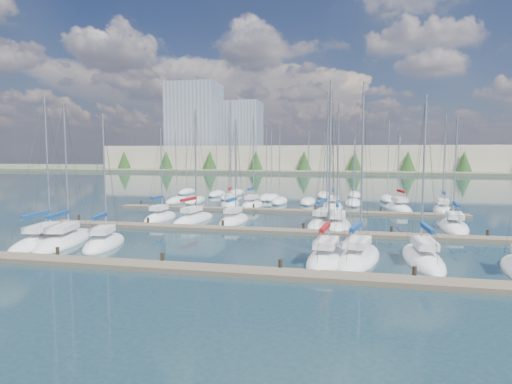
% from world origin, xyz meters
% --- Properties ---
extents(ground, '(400.00, 400.00, 0.00)m').
position_xyz_m(ground, '(0.00, 60.00, 0.00)').
color(ground, '#203740').
rests_on(ground, ground).
extents(dock_near, '(44.00, 1.93, 1.10)m').
position_xyz_m(dock_near, '(0.00, 2.01, 0.15)').
color(dock_near, '#6B5E4C').
rests_on(dock_near, ground).
extents(dock_mid, '(44.00, 1.93, 1.10)m').
position_xyz_m(dock_mid, '(0.00, 16.01, 0.15)').
color(dock_mid, '#6B5E4C').
rests_on(dock_mid, ground).
extents(dock_far, '(44.00, 1.93, 1.10)m').
position_xyz_m(dock_far, '(0.00, 30.01, 0.15)').
color(dock_far, '#6B5E4C').
rests_on(dock_far, ground).
extents(sailboat_f, '(2.78, 8.61, 12.25)m').
position_xyz_m(sailboat_f, '(13.24, 7.78, 0.18)').
color(sailboat_f, white).
rests_on(sailboat_f, ground).
extents(sailboat_h, '(2.65, 6.38, 10.97)m').
position_xyz_m(sailboat_h, '(-12.66, 21.22, 0.18)').
color(sailboat_h, white).
rests_on(sailboat_h, ground).
extents(sailboat_l, '(3.14, 8.92, 13.31)m').
position_xyz_m(sailboat_l, '(7.00, 20.25, 0.17)').
color(sailboat_l, white).
rests_on(sailboat_l, ground).
extents(sailboat_o, '(2.79, 7.07, 13.26)m').
position_xyz_m(sailboat_o, '(-5.02, 34.55, 0.19)').
color(sailboat_o, white).
rests_on(sailboat_o, ground).
extents(sailboat_m, '(3.56, 8.75, 11.91)m').
position_xyz_m(sailboat_m, '(18.40, 22.05, 0.18)').
color(sailboat_m, white).
rests_on(sailboat_m, ground).
extents(sailboat_r, '(3.40, 8.13, 13.02)m').
position_xyz_m(sailboat_r, '(19.90, 34.74, 0.19)').
color(sailboat_r, white).
rests_on(sailboat_r, ground).
extents(sailboat_a, '(3.78, 9.34, 12.92)m').
position_xyz_m(sailboat_a, '(-16.67, 7.53, 0.18)').
color(sailboat_a, white).
rests_on(sailboat_a, ground).
extents(sailboat_d, '(3.38, 8.28, 13.24)m').
position_xyz_m(sailboat_d, '(6.71, 6.47, 0.19)').
color(sailboat_d, white).
rests_on(sailboat_d, ground).
extents(sailboat_q, '(4.01, 7.97, 11.21)m').
position_xyz_m(sailboat_q, '(14.58, 35.49, 0.17)').
color(sailboat_q, white).
rests_on(sailboat_q, ground).
extents(sailboat_e, '(4.30, 8.61, 13.13)m').
position_xyz_m(sailboat_e, '(8.85, 7.10, 0.18)').
color(sailboat_e, white).
rests_on(sailboat_e, ground).
extents(sailboat_k, '(4.42, 10.17, 14.75)m').
position_xyz_m(sailboat_k, '(5.68, 21.98, 0.19)').
color(sailboat_k, white).
rests_on(sailboat_k, ground).
extents(sailboat_n, '(4.38, 9.01, 15.46)m').
position_xyz_m(sailboat_n, '(-8.24, 34.73, 0.20)').
color(sailboat_n, white).
rests_on(sailboat_n, ground).
extents(sailboat_j, '(2.86, 7.02, 11.83)m').
position_xyz_m(sailboat_j, '(-3.99, 21.10, 0.18)').
color(sailboat_j, white).
rests_on(sailboat_j, ground).
extents(sailboat_i, '(3.55, 8.05, 12.88)m').
position_xyz_m(sailboat_i, '(-8.50, 20.73, 0.20)').
color(sailboat_i, white).
rests_on(sailboat_i, ground).
extents(sailboat_c, '(3.71, 6.94, 11.32)m').
position_xyz_m(sailboat_c, '(-11.17, 7.47, 0.18)').
color(sailboat_c, white).
rests_on(sailboat_c, ground).
extents(sailboat_p, '(3.08, 8.18, 13.68)m').
position_xyz_m(sailboat_p, '(6.00, 35.60, 0.18)').
color(sailboat_p, white).
rests_on(sailboat_p, ground).
extents(sailboat_b, '(4.83, 9.74, 12.77)m').
position_xyz_m(sailboat_b, '(-15.08, 7.90, 0.17)').
color(sailboat_b, white).
rests_on(sailboat_b, ground).
extents(distant_boats, '(36.93, 20.75, 13.30)m').
position_xyz_m(distant_boats, '(-4.34, 43.76, 0.29)').
color(distant_boats, '#9EA0A5').
rests_on(distant_boats, ground).
extents(shoreline, '(400.00, 60.00, 38.00)m').
position_xyz_m(shoreline, '(-13.29, 149.77, 7.44)').
color(shoreline, '#666B51').
rests_on(shoreline, ground).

